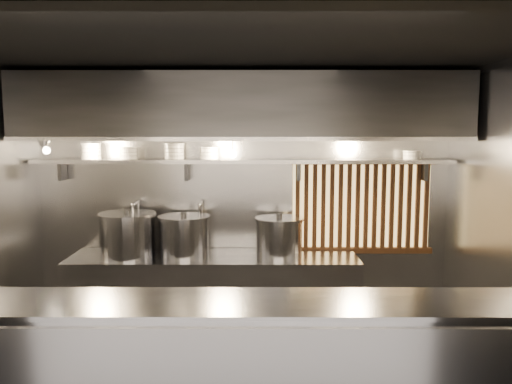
{
  "coord_description": "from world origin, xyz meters",
  "views": [
    {
      "loc": [
        0.16,
        -3.96,
        2.17
      ],
      "look_at": [
        0.14,
        0.55,
        1.64
      ],
      "focal_mm": 35.0,
      "sensor_mm": 36.0,
      "label": 1
    }
  ],
  "objects_px": {
    "stock_pot_left": "(128,234)",
    "stock_pot_mid": "(184,235)",
    "pendant_bulb": "(233,154)",
    "heat_lamp": "(44,144)",
    "stock_pot_right": "(279,236)"
  },
  "relations": [
    {
      "from": "stock_pot_left",
      "to": "stock_pot_mid",
      "type": "height_order",
      "value": "stock_pot_left"
    },
    {
      "from": "pendant_bulb",
      "to": "stock_pot_left",
      "type": "distance_m",
      "value": 1.37
    },
    {
      "from": "heat_lamp",
      "to": "stock_pot_mid",
      "type": "height_order",
      "value": "heat_lamp"
    },
    {
      "from": "stock_pot_left",
      "to": "heat_lamp",
      "type": "bearing_deg",
      "value": -159.04
    },
    {
      "from": "stock_pot_left",
      "to": "stock_pot_right",
      "type": "height_order",
      "value": "stock_pot_left"
    },
    {
      "from": "pendant_bulb",
      "to": "stock_pot_right",
      "type": "xyz_separation_m",
      "value": [
        0.49,
        -0.04,
        -0.86
      ]
    },
    {
      "from": "heat_lamp",
      "to": "pendant_bulb",
      "type": "distance_m",
      "value": 1.83
    },
    {
      "from": "heat_lamp",
      "to": "stock_pot_left",
      "type": "relative_size",
      "value": 0.54
    },
    {
      "from": "pendant_bulb",
      "to": "stock_pot_right",
      "type": "relative_size",
      "value": 0.29
    },
    {
      "from": "stock_pot_right",
      "to": "heat_lamp",
      "type": "bearing_deg",
      "value": -172.23
    },
    {
      "from": "pendant_bulb",
      "to": "stock_pot_left",
      "type": "xyz_separation_m",
      "value": [
        -1.09,
        -0.08,
        -0.83
      ]
    },
    {
      "from": "heat_lamp",
      "to": "stock_pot_left",
      "type": "xyz_separation_m",
      "value": [
        0.71,
        0.27,
        -0.94
      ]
    },
    {
      "from": "stock_pot_right",
      "to": "stock_pot_mid",
      "type": "bearing_deg",
      "value": -179.79
    },
    {
      "from": "pendant_bulb",
      "to": "stock_pot_mid",
      "type": "relative_size",
      "value": 0.28
    },
    {
      "from": "heat_lamp",
      "to": "stock_pot_right",
      "type": "bearing_deg",
      "value": 7.77
    }
  ]
}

